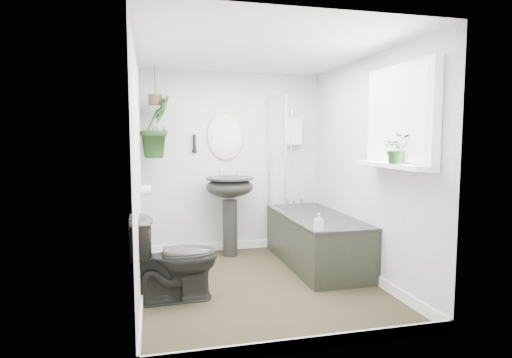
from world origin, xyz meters
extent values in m
cube|color=black|center=(0.00, 0.00, -0.01)|extent=(2.30, 2.80, 0.02)
cube|color=white|center=(0.00, 0.00, 2.31)|extent=(2.30, 2.80, 0.02)
cube|color=silver|center=(0.00, 1.41, 1.15)|extent=(2.30, 0.02, 2.30)
cube|color=silver|center=(0.00, -1.41, 1.15)|extent=(2.30, 0.02, 2.30)
cube|color=silver|center=(-1.16, 0.00, 1.15)|extent=(0.02, 2.80, 2.30)
cube|color=silver|center=(1.16, 0.00, 1.15)|extent=(0.02, 2.80, 2.30)
cube|color=white|center=(0.00, 0.00, 0.05)|extent=(2.30, 2.80, 0.10)
cube|color=white|center=(0.80, 1.34, 1.55)|extent=(0.20, 0.10, 0.35)
ellipsoid|color=beige|center=(-0.10, 1.37, 1.50)|extent=(0.46, 0.03, 0.62)
cylinder|color=black|center=(-0.50, 1.36, 1.40)|extent=(0.04, 0.04, 0.22)
cylinder|color=white|center=(-1.10, 0.70, 0.90)|extent=(0.11, 0.11, 0.11)
cube|color=white|center=(1.09, -0.70, 1.65)|extent=(0.08, 1.00, 0.90)
cube|color=white|center=(1.02, -0.70, 1.23)|extent=(0.18, 1.00, 0.04)
cube|color=white|center=(1.04, -0.70, 1.65)|extent=(0.01, 0.86, 0.76)
imported|color=black|center=(-0.85, -0.22, 0.39)|extent=(0.78, 0.45, 0.78)
imported|color=black|center=(0.99, -0.82, 1.38)|extent=(0.29, 0.27, 0.25)
imported|color=black|center=(-0.97, 1.10, 1.60)|extent=(0.51, 0.52, 0.73)
imported|color=black|center=(0.51, -0.29, 0.67)|extent=(0.08, 0.08, 0.17)
cylinder|color=#3F341E|center=(-0.97, 1.10, 1.91)|extent=(0.16, 0.16, 0.12)
camera|label=1|loc=(-1.03, -4.05, 1.47)|focal=30.00mm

